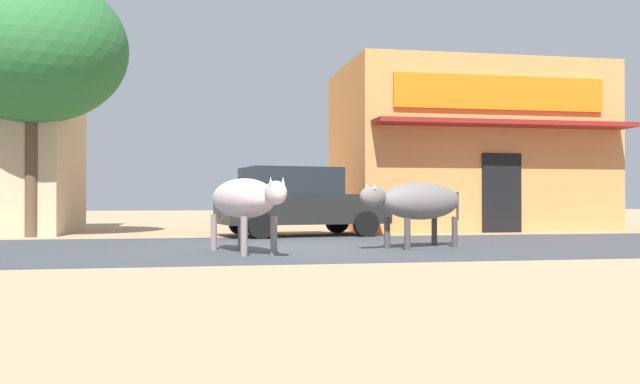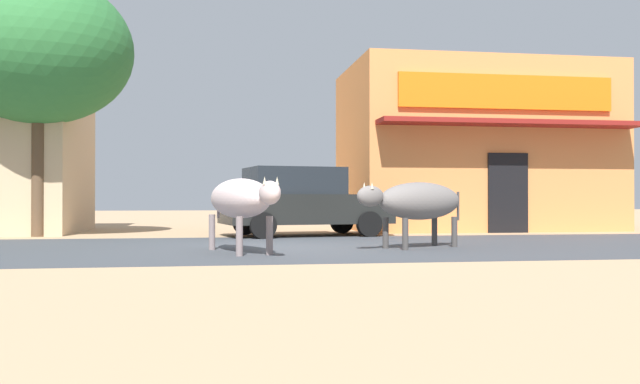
{
  "view_description": "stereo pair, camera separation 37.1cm",
  "coord_description": "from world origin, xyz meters",
  "px_view_note": "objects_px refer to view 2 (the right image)",
  "views": [
    {
      "loc": [
        -1.63,
        -12.54,
        0.9
      ],
      "look_at": [
        0.88,
        0.62,
        1.03
      ],
      "focal_mm": 38.46,
      "sensor_mm": 36.0,
      "label": 1
    },
    {
      "loc": [
        -1.26,
        -12.6,
        0.9
      ],
      "look_at": [
        0.88,
        0.62,
        1.03
      ],
      "focal_mm": 38.46,
      "sensor_mm": 36.0,
      "label": 2
    }
  ],
  "objects_px": {
    "parked_hatchback_car": "(302,201)",
    "pedestrian_by_shop": "(480,195)",
    "roadside_tree": "(38,50)",
    "cow_far_dark": "(418,202)",
    "cow_near_brown": "(241,199)"
  },
  "relations": [
    {
      "from": "roadside_tree",
      "to": "cow_far_dark",
      "type": "relative_size",
      "value": 2.55
    },
    {
      "from": "parked_hatchback_car",
      "to": "roadside_tree",
      "type": "bearing_deg",
      "value": 174.01
    },
    {
      "from": "cow_far_dark",
      "to": "pedestrian_by_shop",
      "type": "height_order",
      "value": "pedestrian_by_shop"
    },
    {
      "from": "roadside_tree",
      "to": "cow_near_brown",
      "type": "bearing_deg",
      "value": -50.98
    },
    {
      "from": "cow_far_dark",
      "to": "pedestrian_by_shop",
      "type": "xyz_separation_m",
      "value": [
        3.38,
        5.35,
        0.14
      ]
    },
    {
      "from": "roadside_tree",
      "to": "pedestrian_by_shop",
      "type": "height_order",
      "value": "roadside_tree"
    },
    {
      "from": "parked_hatchback_car",
      "to": "pedestrian_by_shop",
      "type": "bearing_deg",
      "value": 11.35
    },
    {
      "from": "roadside_tree",
      "to": "parked_hatchback_car",
      "type": "height_order",
      "value": "roadside_tree"
    },
    {
      "from": "roadside_tree",
      "to": "pedestrian_by_shop",
      "type": "xyz_separation_m",
      "value": [
        11.13,
        0.34,
        -3.43
      ]
    },
    {
      "from": "roadside_tree",
      "to": "parked_hatchback_car",
      "type": "bearing_deg",
      "value": -5.99
    },
    {
      "from": "cow_far_dark",
      "to": "roadside_tree",
      "type": "bearing_deg",
      "value": 147.13
    },
    {
      "from": "cow_near_brown",
      "to": "cow_far_dark",
      "type": "xyz_separation_m",
      "value": [
        3.23,
        0.57,
        -0.05
      ]
    },
    {
      "from": "pedestrian_by_shop",
      "to": "roadside_tree",
      "type": "bearing_deg",
      "value": -178.26
    },
    {
      "from": "roadside_tree",
      "to": "cow_far_dark",
      "type": "height_order",
      "value": "roadside_tree"
    },
    {
      "from": "parked_hatchback_car",
      "to": "cow_far_dark",
      "type": "height_order",
      "value": "parked_hatchback_car"
    }
  ]
}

